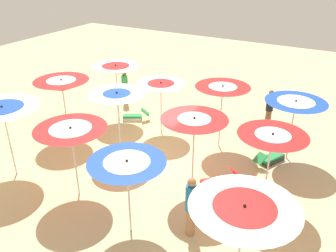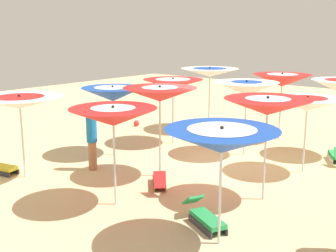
{
  "view_description": "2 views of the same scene",
  "coord_description": "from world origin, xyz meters",
  "px_view_note": "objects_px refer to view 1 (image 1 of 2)",
  "views": [
    {
      "loc": [
        8.95,
        5.42,
        6.86
      ],
      "look_at": [
        -0.59,
        0.04,
        1.37
      ],
      "focal_mm": 38.26,
      "sensor_mm": 36.0,
      "label": 1
    },
    {
      "loc": [
        -6.82,
        9.97,
        3.93
      ],
      "look_at": [
        1.4,
        0.13,
        1.04
      ],
      "focal_mm": 45.66,
      "sensor_mm": 36.0,
      "label": 2
    }
  ],
  "objects_px": {
    "beach_umbrella_2": "(127,169)",
    "beach_umbrella_3": "(244,213)",
    "beach_umbrella_5": "(117,99)",
    "beachgoer_1": "(125,87)",
    "beach_umbrella_6": "(194,124)",
    "beachgoer_2": "(269,108)",
    "beach_umbrella_7": "(272,141)",
    "lounger_3": "(270,158)",
    "beach_umbrella_11": "(295,107)",
    "lounger_1": "(219,180)",
    "beach_umbrella_1": "(71,133)",
    "lounger_2": "(135,116)",
    "beach_umbrella_9": "(161,87)",
    "beachgoer_0": "(191,206)",
    "beach_umbrella_10": "(222,91)",
    "beach_umbrella_4": "(62,86)",
    "beach_umbrella_8": "(116,70)",
    "beach_umbrella_0": "(3,112)"
  },
  "relations": [
    {
      "from": "beach_umbrella_2",
      "to": "beach_umbrella_3",
      "type": "bearing_deg",
      "value": 85.0
    },
    {
      "from": "beach_umbrella_5",
      "to": "beachgoer_1",
      "type": "xyz_separation_m",
      "value": [
        -3.94,
        -2.58,
        -1.31
      ]
    },
    {
      "from": "beach_umbrella_6",
      "to": "beachgoer_2",
      "type": "relative_size",
      "value": 1.51
    },
    {
      "from": "beach_umbrella_6",
      "to": "beach_umbrella_7",
      "type": "bearing_deg",
      "value": 103.17
    },
    {
      "from": "lounger_3",
      "to": "beach_umbrella_11",
      "type": "bearing_deg",
      "value": -9.64
    },
    {
      "from": "beach_umbrella_7",
      "to": "lounger_1",
      "type": "height_order",
      "value": "beach_umbrella_7"
    },
    {
      "from": "beach_umbrella_1",
      "to": "lounger_2",
      "type": "height_order",
      "value": "beach_umbrella_1"
    },
    {
      "from": "lounger_1",
      "to": "beachgoer_2",
      "type": "relative_size",
      "value": 0.7
    },
    {
      "from": "beach_umbrella_2",
      "to": "beachgoer_1",
      "type": "height_order",
      "value": "beach_umbrella_2"
    },
    {
      "from": "beach_umbrella_1",
      "to": "beach_umbrella_9",
      "type": "relative_size",
      "value": 1.07
    },
    {
      "from": "lounger_2",
      "to": "lounger_3",
      "type": "height_order",
      "value": "lounger_2"
    },
    {
      "from": "beachgoer_0",
      "to": "beachgoer_2",
      "type": "relative_size",
      "value": 1.07
    },
    {
      "from": "lounger_3",
      "to": "beachgoer_2",
      "type": "height_order",
      "value": "beachgoer_2"
    },
    {
      "from": "beach_umbrella_7",
      "to": "beach_umbrella_10",
      "type": "height_order",
      "value": "beach_umbrella_10"
    },
    {
      "from": "beach_umbrella_4",
      "to": "beach_umbrella_9",
      "type": "relative_size",
      "value": 1.12
    },
    {
      "from": "lounger_1",
      "to": "beachgoer_0",
      "type": "bearing_deg",
      "value": 50.91
    },
    {
      "from": "beach_umbrella_2",
      "to": "beachgoer_0",
      "type": "relative_size",
      "value": 1.26
    },
    {
      "from": "beach_umbrella_5",
      "to": "lounger_2",
      "type": "relative_size",
      "value": 2.06
    },
    {
      "from": "beach_umbrella_6",
      "to": "lounger_2",
      "type": "xyz_separation_m",
      "value": [
        -3.27,
        -4.41,
        -2.07
      ]
    },
    {
      "from": "beachgoer_2",
      "to": "lounger_3",
      "type": "bearing_deg",
      "value": -81.02
    },
    {
      "from": "beach_umbrella_7",
      "to": "beach_umbrella_11",
      "type": "xyz_separation_m",
      "value": [
        -2.85,
        0.04,
        -0.06
      ]
    },
    {
      "from": "beach_umbrella_3",
      "to": "beach_umbrella_8",
      "type": "distance_m",
      "value": 9.56
    },
    {
      "from": "beach_umbrella_0",
      "to": "beach_umbrella_10",
      "type": "relative_size",
      "value": 1.02
    },
    {
      "from": "beach_umbrella_2",
      "to": "lounger_1",
      "type": "height_order",
      "value": "beach_umbrella_2"
    },
    {
      "from": "beach_umbrella_7",
      "to": "beachgoer_2",
      "type": "relative_size",
      "value": 1.39
    },
    {
      "from": "beach_umbrella_8",
      "to": "beach_umbrella_10",
      "type": "height_order",
      "value": "beach_umbrella_8"
    },
    {
      "from": "beach_umbrella_1",
      "to": "beach_umbrella_8",
      "type": "distance_m",
      "value": 5.49
    },
    {
      "from": "beach_umbrella_5",
      "to": "beach_umbrella_11",
      "type": "height_order",
      "value": "beach_umbrella_5"
    },
    {
      "from": "beach_umbrella_4",
      "to": "beachgoer_2",
      "type": "relative_size",
      "value": 1.47
    },
    {
      "from": "beach_umbrella_6",
      "to": "beach_umbrella_8",
      "type": "height_order",
      "value": "beach_umbrella_6"
    },
    {
      "from": "beach_umbrella_0",
      "to": "beachgoer_0",
      "type": "xyz_separation_m",
      "value": [
        -0.35,
        6.35,
        -1.37
      ]
    },
    {
      "from": "beach_umbrella_7",
      "to": "beach_umbrella_11",
      "type": "bearing_deg",
      "value": 179.27
    },
    {
      "from": "beach_umbrella_0",
      "to": "lounger_1",
      "type": "relative_size",
      "value": 2.17
    },
    {
      "from": "beach_umbrella_0",
      "to": "beach_umbrella_6",
      "type": "xyz_separation_m",
      "value": [
        -2.18,
        5.51,
        -0.04
      ]
    },
    {
      "from": "beach_umbrella_3",
      "to": "beachgoer_2",
      "type": "distance_m",
      "value": 8.45
    },
    {
      "from": "beach_umbrella_4",
      "to": "lounger_3",
      "type": "xyz_separation_m",
      "value": [
        -2.04,
        7.61,
        -1.98
      ]
    },
    {
      "from": "beach_umbrella_7",
      "to": "beach_umbrella_10",
      "type": "distance_m",
      "value": 3.48
    },
    {
      "from": "beachgoer_0",
      "to": "beach_umbrella_9",
      "type": "bearing_deg",
      "value": 11.14
    },
    {
      "from": "beach_umbrella_1",
      "to": "lounger_3",
      "type": "bearing_deg",
      "value": 135.01
    },
    {
      "from": "beachgoer_0",
      "to": "beachgoer_1",
      "type": "distance_m",
      "value": 9.34
    },
    {
      "from": "beach_umbrella_8",
      "to": "beach_umbrella_10",
      "type": "distance_m",
      "value": 4.82
    },
    {
      "from": "beach_umbrella_2",
      "to": "beach_umbrella_7",
      "type": "bearing_deg",
      "value": 137.29
    },
    {
      "from": "beach_umbrella_1",
      "to": "beach_umbrella_8",
      "type": "height_order",
      "value": "beach_umbrella_8"
    },
    {
      "from": "beach_umbrella_7",
      "to": "lounger_2",
      "type": "relative_size",
      "value": 1.98
    },
    {
      "from": "beachgoer_2",
      "to": "beach_umbrella_8",
      "type": "bearing_deg",
      "value": -166.89
    },
    {
      "from": "beach_umbrella_3",
      "to": "beach_umbrella_6",
      "type": "distance_m",
      "value": 3.69
    },
    {
      "from": "beach_umbrella_6",
      "to": "beach_umbrella_9",
      "type": "distance_m",
      "value": 4.05
    },
    {
      "from": "beach_umbrella_2",
      "to": "lounger_1",
      "type": "xyz_separation_m",
      "value": [
        -3.05,
        1.29,
        -1.78
      ]
    },
    {
      "from": "beach_umbrella_5",
      "to": "beach_umbrella_10",
      "type": "height_order",
      "value": "beach_umbrella_10"
    },
    {
      "from": "beach_umbrella_2",
      "to": "beachgoer_2",
      "type": "xyz_separation_m",
      "value": [
        -7.95,
        1.5,
        -1.1
      ]
    }
  ]
}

